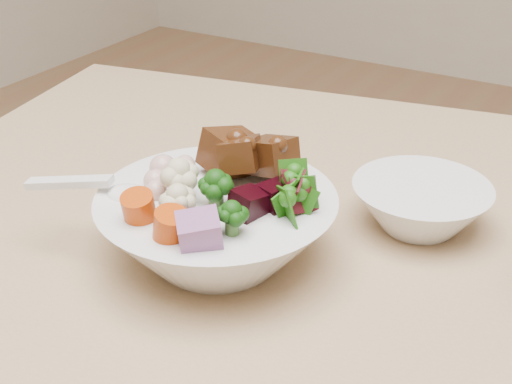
# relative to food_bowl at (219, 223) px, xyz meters

# --- Properties ---
(food_bowl) EXTENTS (0.22, 0.22, 0.12)m
(food_bowl) POSITION_rel_food_bowl_xyz_m (0.00, 0.00, 0.00)
(food_bowl) COLOR white
(food_bowl) RESTS_ON dining_table
(soup_spoon) EXTENTS (0.13, 0.06, 0.02)m
(soup_spoon) POSITION_rel_food_bowl_xyz_m (-0.09, -0.04, 0.03)
(soup_spoon) COLOR white
(soup_spoon) RESTS_ON food_bowl
(side_bowl) EXTENTS (0.14, 0.14, 0.05)m
(side_bowl) POSITION_rel_food_bowl_xyz_m (0.14, 0.15, -0.01)
(side_bowl) COLOR white
(side_bowl) RESTS_ON dining_table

